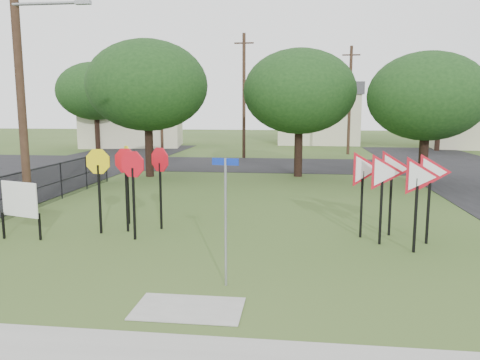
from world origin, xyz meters
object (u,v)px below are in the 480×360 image
(street_name_sign, at_px, (226,213))
(yield_sign_cluster, at_px, (396,176))
(stop_sign_cluster, at_px, (129,170))
(info_board, at_px, (20,202))

(street_name_sign, xyz_separation_m, yield_sign_cluster, (4.12, 3.71, 0.30))
(stop_sign_cluster, distance_m, yield_sign_cluster, 7.63)
(yield_sign_cluster, height_order, info_board, yield_sign_cluster)
(stop_sign_cluster, bearing_deg, street_name_sign, -48.57)
(info_board, bearing_deg, yield_sign_cluster, 5.39)
(street_name_sign, height_order, stop_sign_cluster, street_name_sign)
(street_name_sign, xyz_separation_m, stop_sign_cluster, (-3.51, 3.98, 0.32))
(street_name_sign, distance_m, stop_sign_cluster, 5.32)
(street_name_sign, xyz_separation_m, info_board, (-6.26, 2.73, -0.47))
(yield_sign_cluster, xyz_separation_m, info_board, (-10.38, -0.98, -0.77))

